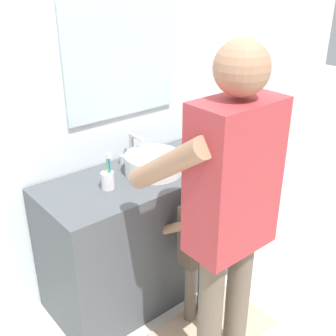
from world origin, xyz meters
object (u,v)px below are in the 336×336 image
(toothbrush_cup, at_px, (108,179))
(soap_bottle, at_px, (204,145))
(adult_parent, at_px, (229,198))
(child_toddler, at_px, (197,241))

(toothbrush_cup, relative_size, soap_bottle, 1.25)
(adult_parent, bearing_deg, soap_bottle, 52.64)
(toothbrush_cup, bearing_deg, soap_bottle, -0.15)
(toothbrush_cup, relative_size, adult_parent, 0.12)
(soap_bottle, distance_m, adult_parent, 0.90)
(soap_bottle, height_order, adult_parent, adult_parent)
(child_toddler, distance_m, adult_parent, 0.59)
(soap_bottle, distance_m, child_toddler, 0.65)
(child_toddler, xyz_separation_m, adult_parent, (-0.14, -0.33, 0.46))
(soap_bottle, bearing_deg, toothbrush_cup, 179.85)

